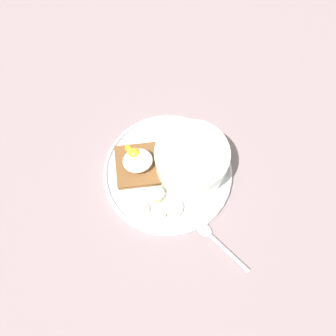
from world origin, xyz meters
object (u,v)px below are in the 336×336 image
at_px(spoon, 215,240).
at_px(banana_slice_front, 159,212).
at_px(oatmeal_bowl, 191,158).
at_px(poached_egg, 137,160).
at_px(toast_slice, 139,166).
at_px(banana_slice_left, 157,195).
at_px(banana_slice_right, 174,208).
at_px(banana_slice_back, 142,209).

bearing_deg(spoon, banana_slice_front, 141.78).
xyz_separation_m(oatmeal_bowl, spoon, (0.01, -0.15, -0.04)).
height_order(poached_egg, spoon, poached_egg).
bearing_deg(banana_slice_front, poached_egg, 100.81).
distance_m(toast_slice, banana_slice_left, 0.07).
xyz_separation_m(oatmeal_bowl, toast_slice, (-0.10, 0.02, -0.03)).
distance_m(toast_slice, spoon, 0.20).
height_order(banana_slice_left, banana_slice_right, banana_slice_left).
distance_m(toast_slice, banana_slice_front, 0.10).
xyz_separation_m(poached_egg, banana_slice_back, (-0.01, -0.09, -0.03)).
bearing_deg(toast_slice, poached_egg, 109.02).
bearing_deg(banana_slice_back, oatmeal_bowl, 32.48).
bearing_deg(poached_egg, banana_slice_back, -96.44).
height_order(toast_slice, poached_egg, poached_egg).
bearing_deg(banana_slice_back, banana_slice_front, -23.30).
bearing_deg(banana_slice_right, banana_slice_back, 169.43).
distance_m(poached_egg, spoon, 0.21).
distance_m(oatmeal_bowl, banana_slice_left, 0.10).
bearing_deg(poached_egg, spoon, -57.57).
relative_size(oatmeal_bowl, banana_slice_front, 4.30).
distance_m(toast_slice, banana_slice_right, 0.11).
xyz_separation_m(banana_slice_front, banana_slice_left, (0.00, 0.03, 0.00)).
bearing_deg(banana_slice_left, banana_slice_back, -146.04).
xyz_separation_m(oatmeal_bowl, banana_slice_back, (-0.11, -0.07, -0.03)).
distance_m(oatmeal_bowl, banana_slice_right, 0.10).
bearing_deg(banana_slice_left, oatmeal_bowl, 31.86).
bearing_deg(banana_slice_front, oatmeal_bowl, 45.83).
bearing_deg(oatmeal_bowl, spoon, -86.13).
height_order(oatmeal_bowl, banana_slice_right, oatmeal_bowl).
relative_size(oatmeal_bowl, toast_slice, 1.45).
height_order(oatmeal_bowl, spoon, oatmeal_bowl).
bearing_deg(poached_egg, oatmeal_bowl, -10.95).
bearing_deg(banana_slice_left, poached_egg, 108.12).
height_order(oatmeal_bowl, poached_egg, oatmeal_bowl).
height_order(banana_slice_front, banana_slice_back, banana_slice_front).
height_order(poached_egg, banana_slice_right, poached_egg).
relative_size(banana_slice_front, banana_slice_back, 1.03).
bearing_deg(spoon, oatmeal_bowl, 93.87).
height_order(banana_slice_left, banana_slice_back, banana_slice_left).
height_order(poached_egg, banana_slice_front, poached_egg).
height_order(toast_slice, spoon, toast_slice).
bearing_deg(poached_egg, banana_slice_front, -79.19).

